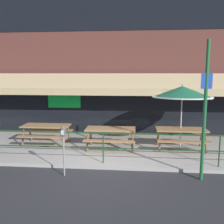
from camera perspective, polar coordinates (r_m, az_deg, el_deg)
The scene contains 10 objects.
ground_plane at distance 7.65m, azimuth -2.29°, elevation -13.03°, with size 120.00×120.00×0.00m, color #2D2D30.
patio_deck at distance 9.50m, azimuth -0.68°, elevation -8.29°, with size 15.00×4.00×0.10m, color #ADA89E.
restaurant_building at distance 11.34m, azimuth 0.49°, elevation 13.62°, with size 15.00×1.60×7.65m.
patio_railing at distance 7.67m, azimuth -2.03°, elevation -6.65°, with size 13.84×0.04×0.97m.
picnic_table_left at distance 10.04m, azimuth -14.81°, elevation -3.78°, with size 1.80×1.42×0.76m.
picnic_table_centre at distance 9.14m, azimuth -0.31°, elevation -4.71°, with size 1.80×1.42×0.76m.
picnic_table_right at distance 9.41m, azimuth 15.52°, elevation -4.66°, with size 1.80×1.42×0.76m.
patio_umbrella_right at distance 9.30m, azimuth 15.76°, elevation 4.39°, with size 2.14×2.14×2.38m.
parking_meter_far at distance 6.99m, azimuth -11.08°, elevation -5.39°, with size 0.15×0.16×1.42m.
street_sign_pole at distance 6.89m, azimuth 20.46°, elevation 0.39°, with size 0.28×0.09×3.69m.
Camera 1 is at (0.96, -7.03, 2.84)m, focal length 40.00 mm.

